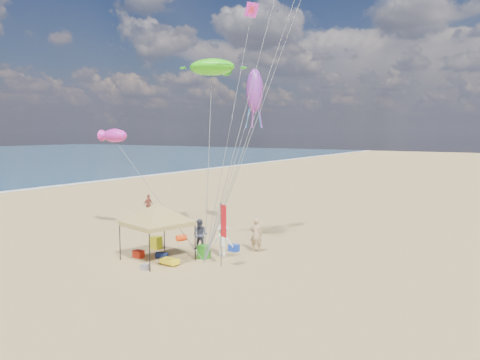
{
  "coord_description": "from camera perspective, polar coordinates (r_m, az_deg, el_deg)",
  "views": [
    {
      "loc": [
        13.02,
        -17.23,
        6.56
      ],
      "look_at": [
        0.0,
        3.0,
        4.0
      ],
      "focal_mm": 34.17,
      "sensor_mm": 36.0,
      "label": 1
    }
  ],
  "objects": [
    {
      "name": "ground",
      "position": [
        22.58,
        -4.2,
        -10.84
      ],
      "size": [
        280.0,
        280.0,
        0.0
      ],
      "primitive_type": "plane",
      "color": "tan",
      "rests_on": "ground"
    },
    {
      "name": "canopy_tent",
      "position": [
        23.5,
        -10.35,
        -3.17
      ],
      "size": [
        5.37,
        5.37,
        3.4
      ],
      "color": "black",
      "rests_on": "ground"
    },
    {
      "name": "feather_flag",
      "position": [
        22.05,
        -2.16,
        -5.63
      ],
      "size": [
        0.45,
        0.2,
        3.14
      ],
      "color": "black",
      "rests_on": "ground"
    },
    {
      "name": "cooler_red",
      "position": [
        24.73,
        -12.56,
        -9.0
      ],
      "size": [
        0.54,
        0.38,
        0.38
      ],
      "primitive_type": "cube",
      "color": "#B3210E",
      "rests_on": "ground"
    },
    {
      "name": "cooler_blue",
      "position": [
        25.37,
        -0.77,
        -8.47
      ],
      "size": [
        0.54,
        0.38,
        0.38
      ],
      "primitive_type": "cube",
      "color": "#163BB8",
      "rests_on": "ground"
    },
    {
      "name": "bag_navy",
      "position": [
        24.25,
        -9.75,
        -9.27
      ],
      "size": [
        0.69,
        0.54,
        0.36
      ],
      "primitive_type": "cylinder",
      "rotation": [
        0.0,
        1.57,
        0.35
      ],
      "color": "#0E183F",
      "rests_on": "ground"
    },
    {
      "name": "bag_orange",
      "position": [
        27.96,
        -7.35,
        -7.17
      ],
      "size": [
        0.54,
        0.69,
        0.36
      ],
      "primitive_type": "cylinder",
      "rotation": [
        0.0,
        1.57,
        1.22
      ],
      "color": "#EE420D",
      "rests_on": "ground"
    },
    {
      "name": "chair_green",
      "position": [
        24.02,
        -4.55,
        -8.93
      ],
      "size": [
        0.5,
        0.5,
        0.7
      ],
      "primitive_type": "cube",
      "color": "#268919",
      "rests_on": "ground"
    },
    {
      "name": "chair_yellow",
      "position": [
        26.28,
        -10.4,
        -7.7
      ],
      "size": [
        0.5,
        0.5,
        0.7
      ],
      "primitive_type": "cube",
      "color": "yellow",
      "rests_on": "ground"
    },
    {
      "name": "crate_grey",
      "position": [
        22.55,
        -11.79,
        -10.6
      ],
      "size": [
        0.34,
        0.3,
        0.28
      ],
      "primitive_type": "cube",
      "color": "gray",
      "rests_on": "ground"
    },
    {
      "name": "beach_cart",
      "position": [
        23.1,
        -8.75,
        -9.98
      ],
      "size": [
        0.9,
        0.5,
        0.24
      ],
      "primitive_type": "cube",
      "color": "yellow",
      "rests_on": "ground"
    },
    {
      "name": "person_near_a",
      "position": [
        25.11,
        2.02,
        -6.86
      ],
      "size": [
        0.8,
        0.65,
        1.88
      ],
      "primitive_type": "imported",
      "rotation": [
        0.0,
        0.0,
        3.48
      ],
      "color": "tan",
      "rests_on": "ground"
    },
    {
      "name": "person_near_b",
      "position": [
        25.47,
        -4.98,
        -6.85
      ],
      "size": [
        1.0,
        0.87,
        1.75
      ],
      "primitive_type": "imported",
      "rotation": [
        0.0,
        0.0,
        0.28
      ],
      "color": "#3E4155",
      "rests_on": "ground"
    },
    {
      "name": "person_near_c",
      "position": [
        24.11,
        -2.14,
        -7.57
      ],
      "size": [
        1.23,
        0.84,
        1.75
      ],
      "primitive_type": "imported",
      "rotation": [
        0.0,
        0.0,
        3.31
      ],
      "color": "white",
      "rests_on": "ground"
    },
    {
      "name": "person_far_a",
      "position": [
        36.81,
        -11.38,
        -3.03
      ],
      "size": [
        0.43,
        0.96,
        1.62
      ],
      "primitive_type": "imported",
      "rotation": [
        0.0,
        0.0,
        1.54
      ],
      "color": "#B25244",
      "rests_on": "ground"
    },
    {
      "name": "turtle_kite",
      "position": [
        26.89,
        -3.52,
        13.88
      ],
      "size": [
        3.23,
        2.83,
        0.92
      ],
      "primitive_type": "ellipsoid",
      "rotation": [
        0.0,
        0.0,
        0.26
      ],
      "color": "#38E313",
      "rests_on": "ground"
    },
    {
      "name": "fish_kite",
      "position": [
        29.84,
        -15.35,
        5.38
      ],
      "size": [
        2.06,
        1.33,
        0.84
      ],
      "primitive_type": "ellipsoid",
      "rotation": [
        0.0,
        0.0,
        0.21
      ],
      "color": "#D327A8",
      "rests_on": "ground"
    },
    {
      "name": "squid_kite",
      "position": [
        29.07,
        1.84,
        11.07
      ],
      "size": [
        1.16,
        1.16,
        2.72
      ],
      "primitive_type": "ellipsoid",
      "rotation": [
        0.0,
        0.0,
        0.11
      ],
      "color": "purple",
      "rests_on": "ground"
    },
    {
      "name": "stunt_kite_pink",
      "position": [
        36.81,
        1.46,
        20.47
      ],
      "size": [
        0.87,
        1.15,
        0.96
      ],
      "primitive_type": "cube",
      "rotation": [
        0.44,
        0.0,
        1.14
      ],
      "color": "#FF31DE",
      "rests_on": "ground"
    }
  ]
}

